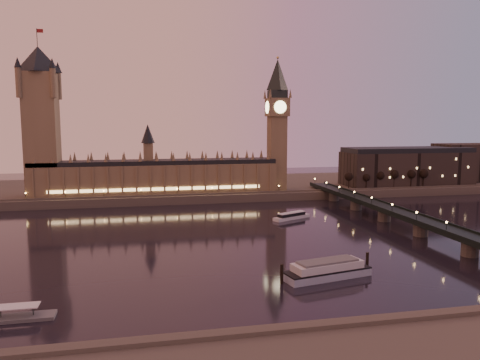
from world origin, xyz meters
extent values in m
plane|color=black|center=(0.00, 0.00, 0.00)|extent=(700.00, 700.00, 0.00)
cube|color=#423D35|center=(30.00, 165.00, 3.00)|extent=(560.00, 130.00, 6.00)
cube|color=brown|center=(-40.00, 121.00, 17.00)|extent=(180.00, 26.00, 22.00)
cube|color=black|center=(-40.00, 121.00, 29.60)|extent=(180.00, 22.00, 3.20)
cube|color=#FFCC7F|center=(-40.00, 107.50, 11.00)|extent=(153.00, 0.25, 2.20)
cube|color=brown|center=(-120.00, 121.00, 50.00)|extent=(22.00, 22.00, 88.00)
cone|color=black|center=(-120.00, 121.00, 103.00)|extent=(31.68, 31.68, 18.00)
cylinder|color=black|center=(-120.00, 121.00, 118.00)|extent=(0.44, 0.44, 12.00)
cube|color=maroon|center=(-117.80, 121.00, 122.50)|extent=(4.00, 0.15, 2.50)
cube|color=brown|center=(54.00, 121.00, 35.00)|extent=(13.00, 13.00, 58.00)
cube|color=brown|center=(54.00, 121.00, 71.00)|extent=(16.00, 16.00, 14.00)
cylinder|color=#FFEAA5|center=(54.00, 112.82, 71.00)|extent=(9.60, 0.35, 9.60)
cylinder|color=#FFEAA5|center=(45.82, 121.00, 71.00)|extent=(0.35, 9.60, 9.60)
cube|color=black|center=(54.00, 121.00, 81.00)|extent=(13.00, 13.00, 6.00)
cone|color=black|center=(54.00, 121.00, 96.00)|extent=(17.68, 17.68, 24.00)
sphere|color=gold|center=(54.00, 121.00, 109.00)|extent=(2.00, 2.00, 2.00)
cube|color=black|center=(92.00, 0.00, 8.00)|extent=(13.00, 260.00, 2.00)
cube|color=black|center=(85.70, 0.00, 9.50)|extent=(0.60, 260.00, 1.00)
cube|color=black|center=(98.30, 0.00, 9.50)|extent=(0.60, 260.00, 1.00)
cube|color=black|center=(172.00, 127.00, 20.00)|extent=(110.00, 36.00, 28.00)
cube|color=black|center=(172.00, 127.00, 36.00)|extent=(108.00, 34.00, 4.00)
cube|color=black|center=(242.00, 139.00, 23.00)|extent=(60.00, 30.00, 34.00)
cylinder|color=black|center=(111.00, 109.00, 10.92)|extent=(0.70, 0.70, 9.84)
sphere|color=black|center=(111.00, 109.00, 16.06)|extent=(6.56, 6.56, 6.56)
cylinder|color=black|center=(124.38, 109.00, 10.92)|extent=(0.70, 0.70, 9.84)
sphere|color=black|center=(124.38, 109.00, 16.06)|extent=(6.56, 6.56, 6.56)
cylinder|color=black|center=(137.77, 109.00, 10.92)|extent=(0.70, 0.70, 9.84)
sphere|color=black|center=(137.77, 109.00, 16.06)|extent=(6.56, 6.56, 6.56)
cylinder|color=black|center=(151.15, 109.00, 10.92)|extent=(0.70, 0.70, 9.84)
sphere|color=black|center=(151.15, 109.00, 16.06)|extent=(6.56, 6.56, 6.56)
cylinder|color=black|center=(164.53, 109.00, 10.92)|extent=(0.70, 0.70, 9.84)
sphere|color=black|center=(164.53, 109.00, 16.06)|extent=(6.56, 6.56, 6.56)
cylinder|color=black|center=(177.92, 109.00, 10.92)|extent=(0.70, 0.70, 9.84)
sphere|color=black|center=(177.92, 109.00, 16.06)|extent=(6.56, 6.56, 6.56)
cube|color=silver|center=(39.00, 36.28, 0.96)|extent=(26.10, 16.58, 1.93)
cube|color=black|center=(39.00, 36.28, 2.89)|extent=(19.52, 12.68, 1.93)
cube|color=silver|center=(39.00, 36.28, 4.03)|extent=(20.09, 13.11, 0.35)
cube|color=#9CACC7|center=(18.22, -71.43, 1.42)|extent=(36.11, 16.78, 2.83)
cube|color=black|center=(18.22, -71.43, 3.10)|extent=(36.11, 16.78, 0.54)
cube|color=silver|center=(18.22, -71.43, 4.79)|extent=(29.49, 14.36, 2.83)
cube|color=#595B5E|center=(18.22, -71.43, 6.59)|extent=(25.01, 12.40, 0.76)
cylinder|color=black|center=(-0.95, -74.48, 3.70)|extent=(1.20, 1.20, 7.40)
cylinder|color=black|center=(37.39, -66.39, 3.70)|extent=(1.20, 1.20, 7.40)
camera|label=1|loc=(-50.37, -234.91, 59.56)|focal=35.00mm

